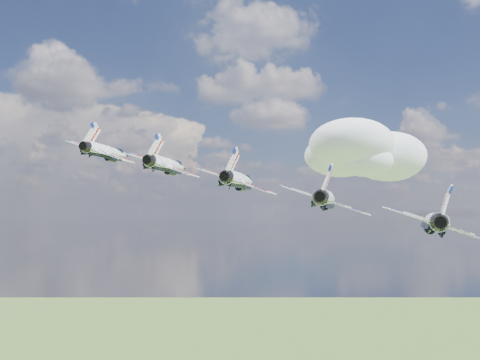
{
  "coord_description": "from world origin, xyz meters",
  "views": [
    {
      "loc": [
        -19.66,
        -68.51,
        155.9
      ],
      "look_at": [
        -12.26,
        -2.02,
        160.19
      ],
      "focal_mm": 40.0,
      "sensor_mm": 36.0,
      "label": 1
    }
  ],
  "objects_px": {
    "jet_2": "(240,180)",
    "jet_4": "(433,221)",
    "jet_1": "(168,165)",
    "jet_3": "(327,199)",
    "jet_0": "(108,152)"
  },
  "relations": [
    {
      "from": "jet_2",
      "to": "jet_4",
      "type": "relative_size",
      "value": 1.0
    },
    {
      "from": "jet_1",
      "to": "jet_3",
      "type": "height_order",
      "value": "jet_1"
    },
    {
      "from": "jet_0",
      "to": "jet_3",
      "type": "distance_m",
      "value": 35.69
    },
    {
      "from": "jet_0",
      "to": "jet_3",
      "type": "xyz_separation_m",
      "value": [
        27.37,
        -21.63,
        -7.53
      ]
    },
    {
      "from": "jet_3",
      "to": "jet_2",
      "type": "bearing_deg",
      "value": 162.9
    },
    {
      "from": "jet_1",
      "to": "jet_0",
      "type": "bearing_deg",
      "value": 162.9
    },
    {
      "from": "jet_1",
      "to": "jet_2",
      "type": "bearing_deg",
      "value": -17.1
    },
    {
      "from": "jet_3",
      "to": "jet_1",
      "type": "bearing_deg",
      "value": 162.9
    },
    {
      "from": "jet_0",
      "to": "jet_2",
      "type": "relative_size",
      "value": 1.0
    },
    {
      "from": "jet_1",
      "to": "jet_4",
      "type": "height_order",
      "value": "jet_1"
    },
    {
      "from": "jet_2",
      "to": "jet_4",
      "type": "bearing_deg",
      "value": -17.1
    },
    {
      "from": "jet_0",
      "to": "jet_1",
      "type": "xyz_separation_m",
      "value": [
        9.12,
        -7.21,
        -2.51
      ]
    },
    {
      "from": "jet_3",
      "to": "jet_4",
      "type": "xyz_separation_m",
      "value": [
        9.12,
        -7.21,
        -2.51
      ]
    },
    {
      "from": "jet_2",
      "to": "jet_1",
      "type": "bearing_deg",
      "value": 162.9
    },
    {
      "from": "jet_1",
      "to": "jet_3",
      "type": "xyz_separation_m",
      "value": [
        18.25,
        -14.42,
        -5.02
      ]
    }
  ]
}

